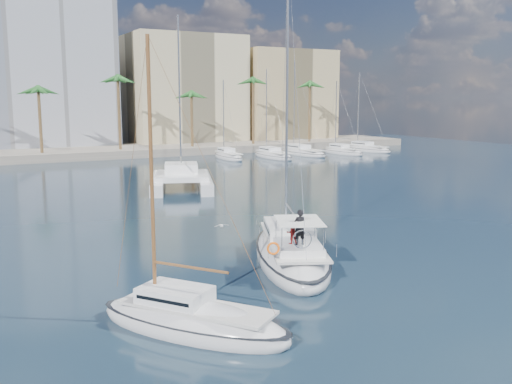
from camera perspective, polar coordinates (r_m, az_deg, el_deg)
ground at (r=34.67m, az=0.76°, el=-5.62°), size 160.00×160.00×0.00m
quay at (r=92.13m, az=-17.95°, el=3.73°), size 120.00×14.00×1.20m
building_beige at (r=106.40m, az=-7.23°, el=9.88°), size 20.00×14.00×20.00m
building_tan_right at (r=113.38m, az=2.76°, el=9.40°), size 18.00×12.00×18.00m
palm_centre at (r=87.82m, az=-17.80°, el=9.81°), size 3.60×3.60×12.30m
palm_right at (r=99.85m, az=2.05°, el=10.15°), size 3.60×3.60×12.30m
main_sloop at (r=31.72m, az=3.56°, el=-6.07°), size 8.32×12.50×17.79m
small_sloop at (r=22.84m, az=-6.46°, el=-12.67°), size 7.04×8.31×12.01m
catamaran at (r=57.77m, az=-7.48°, el=1.52°), size 9.58×13.03×17.13m
seagull at (r=37.24m, az=-3.47°, el=-3.37°), size 1.04×0.45×0.19m
moored_yacht_a at (r=84.93m, az=-2.77°, el=3.32°), size 3.37×9.52×11.90m
moored_yacht_b at (r=86.17m, az=1.72°, el=3.42°), size 3.32×10.83×13.72m
moored_yacht_c at (r=91.24m, az=4.64°, el=3.72°), size 3.98×12.33×15.54m
moored_yacht_d at (r=93.30m, az=8.67°, el=3.77°), size 3.52×9.55×11.90m
moored_yacht_e at (r=98.86m, az=11.00°, el=4.02°), size 4.61×11.11×13.72m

